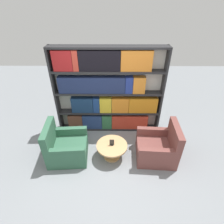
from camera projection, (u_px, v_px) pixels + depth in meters
ground_plane at (108, 167)px, 4.05m from camera, size 14.00×14.00×0.00m
bookshelf at (108, 93)px, 4.62m from camera, size 2.84×0.30×2.37m
armchair_left at (66, 147)px, 4.18m from camera, size 0.95×0.90×0.93m
armchair_right at (158, 148)px, 4.16m from camera, size 0.94×0.90×0.93m
coffee_table at (112, 148)px, 4.17m from camera, size 0.73×0.73×0.39m
table_sign at (112, 143)px, 4.07m from camera, size 0.11×0.06×0.17m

